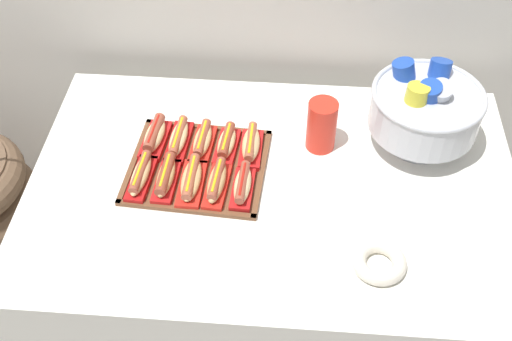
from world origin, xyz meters
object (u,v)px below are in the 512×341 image
Objects in this scene: serving_tray at (198,167)px; hot_dog_2 at (191,180)px; hot_dog_8 at (227,143)px; buffet_table at (271,257)px; hot_dog_0 at (141,175)px; cup_stack at (322,125)px; hot_dog_5 at (155,136)px; hot_dog_6 at (179,139)px; hot_dog_7 at (202,141)px; punch_bowl at (425,108)px; hot_dog_1 at (166,177)px; donut at (379,262)px; hot_dog_9 at (251,145)px; hot_dog_4 at (243,186)px; hot_dog_3 at (217,183)px.

serving_tray is 0.09m from hot_dog_2.
buffet_table is at bearing -39.87° from hot_dog_8.
hot_dog_0 is at bearing -147.35° from hot_dog_8.
hot_dog_5 is at bearing -176.14° from cup_stack.
hot_dog_0 is at bearing -159.07° from cup_stack.
hot_dog_7 is (0.07, -0.00, 0.00)m from hot_dog_6.
punch_bowl reaches higher than hot_dog_8.
cup_stack is (0.29, 0.05, 0.05)m from hot_dog_8.
buffet_table is 0.70m from punch_bowl.
buffet_table is 7.78× the size of hot_dog_0.
hot_dog_7 is at bearing 61.96° from hot_dog_1.
punch_bowl reaches higher than buffet_table.
hot_dog_7 is 0.50× the size of punch_bowl.
serving_tray is at bearing -32.41° from hot_dog_5.
hot_dog_7 reaches higher than donut.
serving_tray is 0.17m from hot_dog_9.
hot_dog_4 is at bearing -69.16° from hot_dog_8.
hot_dog_7 is (0.01, 0.08, 0.03)m from serving_tray.
hot_dog_0 is 1.07× the size of hot_dog_1.
donut is (0.52, -0.40, -0.01)m from hot_dog_7.
donut is (0.67, -0.41, -0.02)m from hot_dog_5.
hot_dog_5 is 1.06× the size of hot_dog_9.
punch_bowl is at bearing 9.95° from hot_dog_9.
buffet_table is at bearing 3.79° from hot_dog_0.
serving_tray is 2.98× the size of donut.
donut is at bearing -21.89° from hot_dog_1.
punch_bowl is at bearing 25.65° from buffet_table.
hot_dog_1 is 1.00× the size of hot_dog_5.
punch_bowl reaches higher than hot_dog_2.
cup_stack is (0.45, 0.20, 0.05)m from hot_dog_1.
hot_dog_4 is at bearing -135.43° from cup_stack.
hot_dog_7 is at bearing 128.67° from hot_dog_4.
hot_dog_2 is (0.15, -0.01, 0.00)m from hot_dog_0.
hot_dog_3 is 0.66m from punch_bowl.
hot_dog_3 is 0.28m from hot_dog_5.
hot_dog_1 is at bearing -174.43° from buffet_table.
cup_stack is (0.21, 0.05, 0.05)m from hot_dog_9.
hot_dog_8 is at bearing 44.13° from serving_tray.
hot_dog_9 is (0.16, 0.16, 0.00)m from hot_dog_2.
hot_dog_2 is at bearing -118.04° from hot_dog_8.
hot_dog_2 reaches higher than buffet_table.
cup_stack is at bearing 19.04° from serving_tray.
hot_dog_3 is at bearing -3.60° from hot_dog_2.
cup_stack is (0.52, 0.20, 0.05)m from hot_dog_0.
donut is at bearing -42.90° from buffet_table.
hot_dog_8 reaches higher than hot_dog_0.
cup_stack reaches higher than hot_dog_0.
punch_bowl reaches higher than hot_dog_1.
cup_stack reaches higher than donut.
buffet_table is 0.46m from hot_dog_2.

